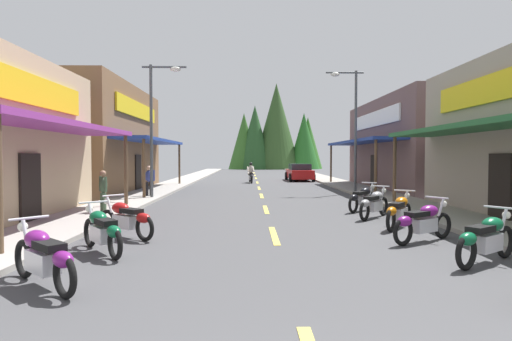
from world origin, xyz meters
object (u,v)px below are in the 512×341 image
object	(u,v)px
rider_cruising_lead	(251,174)
pedestrian_by_shop	(103,190)
streetlamp_right	(351,115)
motorcycle_parked_right_1	(486,238)
streetlamp_left	(158,112)
motorcycle_parked_right_3	(399,211)
parked_car_curbside	(300,172)
pedestrian_browsing	(149,180)
motorcycle_parked_left_1	(102,230)
motorcycle_parked_left_2	(126,218)
motorcycle_parked_right_5	(363,198)
motorcycle_parked_right_4	(374,203)
motorcycle_parked_left_0	(43,256)
motorcycle_parked_right_2	(423,221)

from	to	relation	value
rider_cruising_lead	pedestrian_by_shop	xyz separation A→B (m)	(-5.11, -17.16, 0.22)
streetlamp_right	motorcycle_parked_right_1	size ratio (longest dim) A/B	3.65
streetlamp_left	streetlamp_right	bearing A→B (deg)	17.78
motorcycle_parked_right_3	parked_car_curbside	size ratio (longest dim) A/B	0.41
pedestrian_browsing	motorcycle_parked_right_3	bearing A→B (deg)	33.36
motorcycle_parked_left_1	motorcycle_parked_left_2	size ratio (longest dim) A/B	1.00
motorcycle_parked_right_5	motorcycle_parked_right_1	bearing A→B (deg)	-136.35
streetlamp_right	rider_cruising_lead	distance (m)	11.05
streetlamp_left	motorcycle_parked_right_4	size ratio (longest dim) A/B	3.66
pedestrian_browsing	motorcycle_parked_left_2	bearing A→B (deg)	-2.99
motorcycle_parked_right_1	pedestrian_browsing	distance (m)	15.39
motorcycle_parked_left_2	parked_car_curbside	world-z (taller)	parked_car_curbside
motorcycle_parked_left_0	motorcycle_parked_left_1	size ratio (longest dim) A/B	0.95
motorcycle_parked_left_0	streetlamp_left	bearing A→B (deg)	-43.05
motorcycle_parked_left_2	motorcycle_parked_left_0	bearing A→B (deg)	126.65
streetlamp_left	motorcycle_parked_right_3	xyz separation A→B (m)	(8.41, -7.76, -3.55)
motorcycle_parked_right_1	motorcycle_parked_left_2	bearing A→B (deg)	125.92
motorcycle_parked_right_2	parked_car_curbside	size ratio (longest dim) A/B	0.43
streetlamp_left	rider_cruising_lead	xyz separation A→B (m)	(4.36, 12.07, -3.39)
motorcycle_parked_left_0	motorcycle_parked_left_2	xyz separation A→B (m)	(0.10, 3.87, 0.00)
motorcycle_parked_left_0	pedestrian_browsing	distance (m)	13.68
motorcycle_parked_right_3	pedestrian_by_shop	world-z (taller)	pedestrian_by_shop
rider_cruising_lead	parked_car_curbside	distance (m)	4.90
parked_car_curbside	motorcycle_parked_right_4	bearing A→B (deg)	178.33
motorcycle_parked_right_1	pedestrian_by_shop	bearing A→B (deg)	110.41
motorcycle_parked_right_1	parked_car_curbside	size ratio (longest dim) A/B	0.42
streetlamp_left	motorcycle_parked_right_1	distance (m)	14.89
motorcycle_parked_left_0	motorcycle_parked_left_2	world-z (taller)	same
motorcycle_parked_right_2	motorcycle_parked_left_0	size ratio (longest dim) A/B	1.13
motorcycle_parked_right_1	rider_cruising_lead	distance (m)	24.06
motorcycle_parked_right_3	motorcycle_parked_right_4	size ratio (longest dim) A/B	1.05
motorcycle_parked_right_2	parked_car_curbside	xyz separation A→B (m)	(0.13, 24.47, 0.20)
motorcycle_parked_right_3	streetlamp_right	bearing A→B (deg)	29.47
motorcycle_parked_right_1	motorcycle_parked_left_2	distance (m)	7.88
motorcycle_parked_right_2	pedestrian_by_shop	size ratio (longest dim) A/B	1.22
streetlamp_right	motorcycle_parked_left_0	bearing A→B (deg)	-118.36
motorcycle_parked_right_3	rider_cruising_lead	world-z (taller)	rider_cruising_lead
streetlamp_right	pedestrian_by_shop	size ratio (longest dim) A/B	4.33
motorcycle_parked_right_1	motorcycle_parked_left_1	bearing A→B (deg)	137.83
motorcycle_parked_right_5	motorcycle_parked_left_1	world-z (taller)	same
motorcycle_parked_right_5	pedestrian_by_shop	distance (m)	9.18
motorcycle_parked_right_1	parked_car_curbside	bearing A→B (deg)	55.70
pedestrian_by_shop	parked_car_curbside	distance (m)	21.92
streetlamp_right	rider_cruising_lead	xyz separation A→B (m)	(-5.36, 8.95, -3.61)
motorcycle_parked_left_2	parked_car_curbside	bearing A→B (deg)	-68.73
streetlamp_left	rider_cruising_lead	bearing A→B (deg)	70.15
motorcycle_parked_right_4	rider_cruising_lead	xyz separation A→B (m)	(-3.91, 18.02, 0.17)
motorcycle_parked_left_1	parked_car_curbside	distance (m)	26.47
motorcycle_parked_left_2	rider_cruising_lead	bearing A→B (deg)	-60.43
motorcycle_parked_right_4	motorcycle_parked_left_0	world-z (taller)	same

